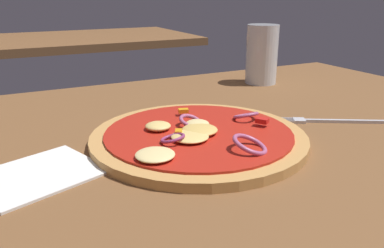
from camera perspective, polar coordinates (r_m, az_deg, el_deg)
The scene contains 6 objects.
dining_table at distance 0.53m, azimuth 3.26°, elevation -4.80°, with size 1.18×0.85×0.03m.
pizza at distance 0.54m, azimuth 0.92°, elevation -1.83°, with size 0.30×0.30×0.03m.
fork at distance 0.65m, azimuth 18.86°, elevation 0.43°, with size 0.16×0.10×0.01m.
beer_glass at distance 0.89m, azimuth 10.15°, elevation 9.64°, with size 0.07×0.07×0.13m.
napkin at distance 0.48m, azimuth -21.47°, elevation -6.84°, with size 0.16×0.15×0.00m.
background_table at distance 1.91m, azimuth -13.93°, elevation 11.93°, with size 0.86×0.62×0.03m.
Camera 1 is at (-0.25, -0.42, 0.23)m, focal length 36.51 mm.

